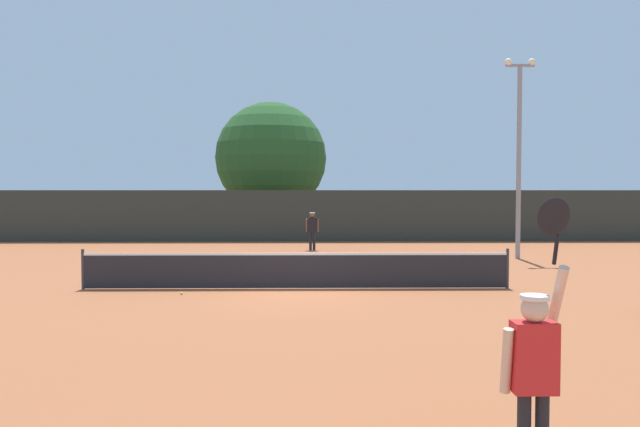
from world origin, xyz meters
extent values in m
plane|color=#9E5633|center=(0.00, 0.00, 0.00)|extent=(120.00, 120.00, 0.00)
cube|color=#232328|center=(0.00, 0.00, 0.48)|extent=(11.34, 0.03, 0.91)
cube|color=white|center=(0.00, 0.00, 0.93)|extent=(11.34, 0.04, 0.06)
cylinder|color=#333338|center=(-5.67, 0.00, 0.54)|extent=(0.08, 0.08, 1.07)
cylinder|color=#333338|center=(5.67, 0.00, 0.54)|extent=(0.08, 0.08, 1.07)
cube|color=#2D332D|center=(0.00, 14.93, 1.33)|extent=(39.97, 0.12, 2.66)
cube|color=red|center=(2.36, -10.67, 1.16)|extent=(0.38, 0.22, 0.62)
sphere|color=beige|center=(2.36, -10.67, 1.58)|extent=(0.24, 0.24, 0.24)
cylinder|color=white|center=(2.36, -10.67, 1.68)|extent=(0.25, 0.25, 0.04)
cylinder|color=beige|center=(2.12, -10.67, 1.12)|extent=(0.09, 0.18, 0.59)
cylinder|color=beige|center=(2.60, -10.59, 1.68)|extent=(0.09, 0.33, 0.57)
cylinder|color=black|center=(2.60, -10.53, 2.09)|extent=(0.04, 0.11, 0.28)
ellipsoid|color=black|center=(2.60, -10.47, 2.38)|extent=(0.30, 0.13, 0.36)
cube|color=black|center=(0.44, 10.42, 1.13)|extent=(0.38, 0.22, 0.61)
sphere|color=brown|center=(0.44, 10.42, 1.55)|extent=(0.23, 0.23, 0.23)
cylinder|color=white|center=(0.44, 10.42, 1.65)|extent=(0.25, 0.25, 0.04)
cylinder|color=black|center=(0.36, 10.42, 0.41)|extent=(0.12, 0.12, 0.83)
cylinder|color=black|center=(0.52, 10.42, 0.41)|extent=(0.12, 0.12, 0.83)
cylinder|color=brown|center=(0.20, 10.42, 1.10)|extent=(0.09, 0.17, 0.58)
cylinder|color=brown|center=(0.68, 10.42, 1.10)|extent=(0.09, 0.16, 0.58)
sphere|color=#CCE033|center=(-2.87, -0.87, 0.03)|extent=(0.07, 0.07, 0.07)
cylinder|color=gray|center=(8.39, 7.01, 3.68)|extent=(0.18, 0.18, 7.37)
cube|color=gray|center=(8.39, 7.01, 7.42)|extent=(1.10, 0.10, 0.10)
sphere|color=#F2EDCC|center=(7.94, 7.01, 7.55)|extent=(0.28, 0.28, 0.28)
sphere|color=#F2EDCC|center=(8.84, 7.01, 7.55)|extent=(0.28, 0.28, 0.28)
cylinder|color=brown|center=(-2.07, 20.44, 1.05)|extent=(0.56, 0.56, 2.11)
sphere|color=#235123|center=(-2.07, 20.44, 4.63)|extent=(6.74, 6.74, 6.74)
cube|color=red|center=(2.58, 21.73, 0.60)|extent=(2.41, 4.40, 0.90)
cube|color=#2D333D|center=(2.58, 21.43, 1.37)|extent=(1.96, 2.39, 0.64)
cylinder|color=black|center=(1.73, 23.13, 0.30)|extent=(0.22, 0.60, 0.60)
cylinder|color=black|center=(3.43, 23.13, 0.30)|extent=(0.22, 0.60, 0.60)
cylinder|color=black|center=(1.73, 20.33, 0.30)|extent=(0.22, 0.60, 0.60)
cylinder|color=black|center=(3.43, 20.33, 0.30)|extent=(0.22, 0.60, 0.60)
cube|color=#B7B7BC|center=(10.35, 20.87, 0.60)|extent=(2.22, 4.34, 0.90)
cube|color=#2D333D|center=(10.35, 20.57, 1.37)|extent=(1.87, 2.33, 0.64)
cylinder|color=black|center=(9.50, 22.27, 0.30)|extent=(0.22, 0.60, 0.60)
cylinder|color=black|center=(11.20, 22.27, 0.30)|extent=(0.22, 0.60, 0.60)
cylinder|color=black|center=(9.50, 19.47, 0.30)|extent=(0.22, 0.60, 0.60)
cylinder|color=black|center=(11.20, 19.47, 0.30)|extent=(0.22, 0.60, 0.60)
camera|label=1|loc=(0.42, -15.79, 2.61)|focal=33.36mm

